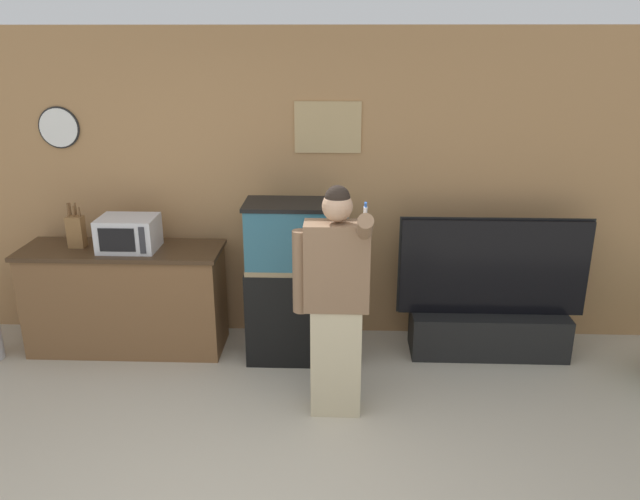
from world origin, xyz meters
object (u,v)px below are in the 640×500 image
Objects in this scene: microwave at (129,233)px; person_standing at (335,300)px; knife_block at (76,231)px; tv_on_stand at (489,315)px; counter_island at (126,298)px; aquarium_on_stand at (298,282)px.

microwave is 1.88m from person_standing.
tv_on_stand is (3.37, -0.01, -0.69)m from knife_block.
person_standing is (2.11, -0.91, -0.17)m from knife_block.
aquarium_on_stand is at bearing -4.05° from counter_island.
counter_island is 0.68m from knife_block.
knife_block reaches higher than counter_island.
tv_on_stand is at bearing 4.37° from aquarium_on_stand.
tv_on_stand reaches higher than counter_island.
counter_island is at bearing 164.44° from microwave.
counter_island is 4.45× the size of knife_block.
counter_island is 2.00m from person_standing.
knife_block is at bearing 176.04° from aquarium_on_stand.
microwave is 1.24× the size of knife_block.
knife_block is 0.22× the size of person_standing.
knife_block reaches higher than tv_on_stand.
knife_block is 3.44m from tv_on_stand.
counter_island is at bearing -179.67° from tv_on_stand.
knife_block is at bearing 176.38° from counter_island.
person_standing reaches higher than knife_block.
counter_island is 1.00× the size of person_standing.
knife_block is at bearing 174.02° from microwave.
knife_block reaches higher than microwave.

